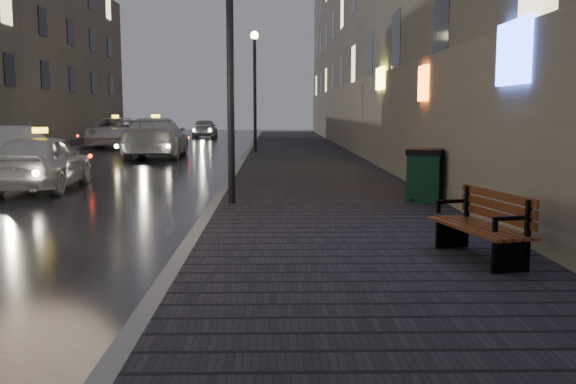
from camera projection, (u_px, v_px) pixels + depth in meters
name	position (u px, v px, depth m)	size (l,w,h in m)	color
ground	(21.00, 298.00, 6.82)	(120.00, 120.00, 0.00)	black
sidewalk	(302.00, 155.00, 27.72)	(4.60, 58.00, 0.15)	black
curb	(247.00, 155.00, 27.67)	(0.20, 58.00, 0.15)	slate
sidewalk_far	(9.00, 155.00, 27.46)	(2.40, 58.00, 0.15)	black
curb_far	(39.00, 155.00, 27.48)	(0.20, 58.00, 0.15)	slate
building_near	(365.00, 16.00, 30.94)	(1.80, 50.00, 13.00)	#605B54
building_far_c	(41.00, 59.00, 44.52)	(6.00, 22.00, 11.00)	#6B6051
lamp_near	(230.00, 32.00, 12.37)	(0.36, 0.36, 5.28)	black
lamp_far	(255.00, 76.00, 28.24)	(0.36, 0.36, 5.28)	black
bench	(484.00, 225.00, 7.95)	(0.92, 1.75, 0.85)	black
trash_bin	(425.00, 175.00, 13.04)	(0.92, 0.92, 1.06)	black
taxi_near	(42.00, 161.00, 16.11)	(1.68, 4.18, 1.43)	silver
car_left_mid	(2.00, 148.00, 21.46)	(1.55, 4.44, 1.46)	#A8A8B0
taxi_mid	(156.00, 137.00, 27.41)	(2.35, 5.77, 1.67)	silver
taxi_far	(116.00, 132.00, 35.45)	(2.64, 5.72, 1.59)	silver
car_far	(205.00, 128.00, 46.42)	(1.62, 4.03, 1.37)	gray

